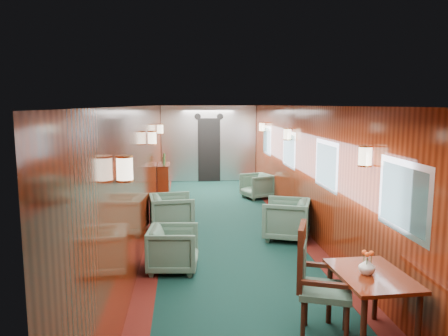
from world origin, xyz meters
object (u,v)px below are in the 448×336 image
(side_chair, at_px, (315,277))
(armchair_right_near, at_px, (286,219))
(dining_table, at_px, (371,285))
(armchair_right_far, at_px, (257,186))
(armchair_left_far, at_px, (172,213))
(armchair_left_near, at_px, (173,249))
(credenza, at_px, (164,180))

(side_chair, relative_size, armchair_right_near, 1.49)
(dining_table, xyz_separation_m, armchair_right_far, (0.02, 6.97, -0.29))
(armchair_left_far, height_order, armchair_right_near, same)
(side_chair, xyz_separation_m, armchair_right_far, (0.56, 6.82, -0.33))
(armchair_left_near, bearing_deg, side_chair, -137.84)
(dining_table, bearing_deg, armchair_right_far, 87.43)
(credenza, distance_m, armchair_right_far, 2.48)
(side_chair, height_order, credenza, side_chair)
(armchair_left_far, relative_size, armchair_right_far, 1.15)
(dining_table, height_order, credenza, credenza)
(credenza, relative_size, armchair_right_near, 1.41)
(side_chair, height_order, armchair_left_far, side_chair)
(armchair_right_near, bearing_deg, armchair_right_far, -161.19)
(side_chair, bearing_deg, credenza, 123.94)
(armchair_left_near, height_order, armchair_right_far, armchair_left_near)
(armchair_left_near, bearing_deg, armchair_right_near, -51.24)
(armchair_left_far, relative_size, armchair_right_near, 1.00)
(dining_table, height_order, armchair_right_far, dining_table)
(dining_table, distance_m, side_chair, 0.56)
(credenza, distance_m, armchair_right_near, 4.64)
(armchair_right_near, xyz_separation_m, armchair_right_far, (0.06, 3.49, -0.05))
(armchair_left_far, bearing_deg, armchair_right_far, -43.28)
(armchair_left_far, bearing_deg, side_chair, -165.08)
(dining_table, xyz_separation_m, side_chair, (-0.54, 0.15, 0.04))
(dining_table, xyz_separation_m, armchair_left_far, (-2.11, 4.09, -0.24))
(side_chair, height_order, armchair_right_near, side_chair)
(credenza, height_order, armchair_left_near, credenza)
(credenza, bearing_deg, armchair_left_near, -86.18)
(credenza, bearing_deg, side_chair, -75.75)
(side_chair, xyz_separation_m, armchair_left_far, (-1.57, 3.94, -0.28))
(armchair_left_near, xyz_separation_m, armchair_left_far, (-0.06, 1.95, 0.04))
(dining_table, height_order, armchair_left_far, armchair_left_far)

